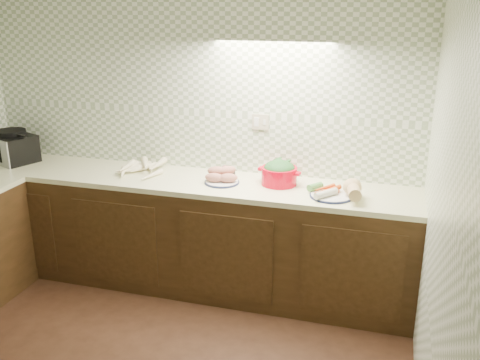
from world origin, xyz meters
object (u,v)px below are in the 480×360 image
(parsnip_pile, at_px, (141,169))
(sweet_potato_plate, at_px, (222,177))
(toaster_oven, at_px, (12,147))
(onion_bowl, at_px, (227,173))
(dutch_oven, at_px, (279,173))
(veg_plate, at_px, (341,190))

(parsnip_pile, height_order, sweet_potato_plate, sweet_potato_plate)
(parsnip_pile, relative_size, sweet_potato_plate, 1.76)
(toaster_oven, height_order, parsnip_pile, toaster_oven)
(sweet_potato_plate, xyz_separation_m, onion_bowl, (-0.00, 0.13, -0.01))
(toaster_oven, relative_size, onion_bowl, 3.57)
(dutch_oven, xyz_separation_m, veg_plate, (0.48, -0.15, -0.04))
(veg_plate, bearing_deg, sweet_potato_plate, 176.02)
(sweet_potato_plate, xyz_separation_m, veg_plate, (0.90, -0.06, 0.00))
(parsnip_pile, height_order, onion_bowl, onion_bowl)
(dutch_oven, relative_size, veg_plate, 0.85)
(sweet_potato_plate, bearing_deg, veg_plate, -3.98)
(veg_plate, bearing_deg, dutch_oven, 162.98)
(toaster_oven, height_order, sweet_potato_plate, toaster_oven)
(toaster_oven, bearing_deg, parsnip_pile, 21.67)
(onion_bowl, height_order, dutch_oven, dutch_oven)
(dutch_oven, bearing_deg, sweet_potato_plate, -159.22)
(dutch_oven, bearing_deg, veg_plate, -7.28)
(sweet_potato_plate, distance_m, veg_plate, 0.90)
(sweet_potato_plate, distance_m, dutch_oven, 0.43)
(sweet_potato_plate, distance_m, onion_bowl, 0.13)
(onion_bowl, distance_m, dutch_oven, 0.43)
(sweet_potato_plate, bearing_deg, parsnip_pile, 176.68)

